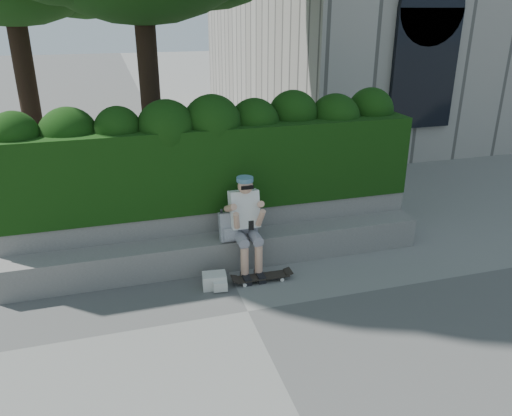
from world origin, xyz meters
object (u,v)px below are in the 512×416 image
object	(u,v)px
person	(245,220)
skateboard	(262,277)
backpack_plaid	(229,227)
backpack_ground	(214,281)

from	to	relation	value
person	skateboard	xyz separation A→B (m)	(0.12, -0.41, -0.69)
skateboard	backpack_plaid	world-z (taller)	backpack_plaid
person	skateboard	distance (m)	0.81
person	backpack_plaid	bearing A→B (deg)	159.11
backpack_plaid	backpack_ground	bearing A→B (deg)	-123.89
person	backpack_plaid	xyz separation A→B (m)	(-0.21, 0.08, -0.10)
backpack_ground	skateboard	bearing A→B (deg)	4.41
person	backpack_ground	world-z (taller)	person
skateboard	backpack_ground	size ratio (longest dim) A/B	2.42
skateboard	backpack_ground	bearing A→B (deg)	178.81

